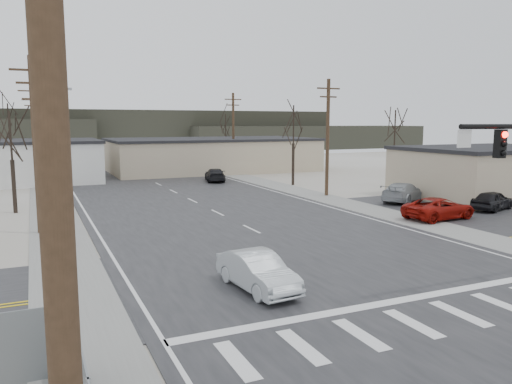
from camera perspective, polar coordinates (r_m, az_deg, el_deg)
ground at (r=22.91m, az=7.61°, el=-8.18°), size 140.00×140.00×0.00m
main_road at (r=36.20m, az=-4.96°, el=-2.14°), size 18.00×110.00×0.05m
cross_road at (r=22.91m, az=7.61°, el=-8.14°), size 90.00×10.00×0.04m
sidewalk_left at (r=39.21m, az=-22.26°, el=-1.92°), size 3.00×90.00×0.06m
sidewalk_right at (r=45.07m, az=5.73°, el=-0.14°), size 3.00×90.00×0.06m
fire_hydrant at (r=27.36m, az=-20.57°, el=-4.99°), size 0.24×0.24×0.87m
building_right_far at (r=66.45m, az=-5.07°, el=4.30°), size 26.30×14.30×4.30m
building_lot at (r=47.23m, az=25.07°, el=2.11°), size 14.30×10.30×4.30m
upole_left_a at (r=4.81m, az=-21.66°, el=-5.98°), size 2.20×0.30×10.00m
upole_left_b at (r=30.70m, az=-23.92°, el=5.19°), size 2.20×0.30×10.00m
upole_left_c at (r=50.69m, az=-24.08°, el=6.00°), size 2.20×0.30×10.00m
upole_left_d at (r=70.69m, az=-24.15°, el=6.35°), size 2.20×0.30×10.00m
upole_right_a at (r=43.39m, az=8.19°, el=6.39°), size 2.20×0.30×10.00m
upole_right_b at (r=63.10m, az=-2.61°, el=6.92°), size 2.20×0.30×10.00m
streetlight_main at (r=40.71m, az=-23.02°, el=5.55°), size 2.40×0.25×9.00m
tree_left_near at (r=38.72m, az=-26.23°, el=5.49°), size 3.30×3.30×7.35m
tree_right_mid at (r=50.80m, az=4.31°, el=7.46°), size 3.74×3.74×8.33m
tree_left_far at (r=64.72m, az=-26.42°, el=7.07°), size 3.96×3.96×8.82m
tree_right_far at (r=75.55m, az=-3.49°, el=7.35°), size 3.52×3.52×7.84m
tree_lot at (r=52.81m, az=15.59°, el=6.83°), size 3.52×3.52×7.84m
hill_center at (r=117.75m, az=-11.12°, el=6.90°), size 80.00×18.00×9.00m
hill_right at (r=125.01m, az=5.47°, el=6.26°), size 60.00×18.00×5.50m
sedan_crossing at (r=19.12m, az=0.17°, el=-9.04°), size 1.91×4.41×1.41m
car_far_a at (r=54.05m, az=-4.72°, el=1.97°), size 3.04×5.11×1.39m
car_far_b at (r=74.95m, az=-16.31°, el=3.30°), size 2.17×4.02×1.30m
car_parked_red at (r=34.92m, az=20.20°, el=-1.77°), size 5.32×2.84×1.42m
car_parked_dark_a at (r=39.99m, az=25.38°, el=-0.87°), size 4.49×2.87×1.42m
car_parked_dark_b at (r=42.84m, az=26.66°, el=-0.28°), size 5.09×2.35×1.62m
car_parked_silver at (r=41.73m, az=16.47°, el=-0.02°), size 5.63×4.44×1.53m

